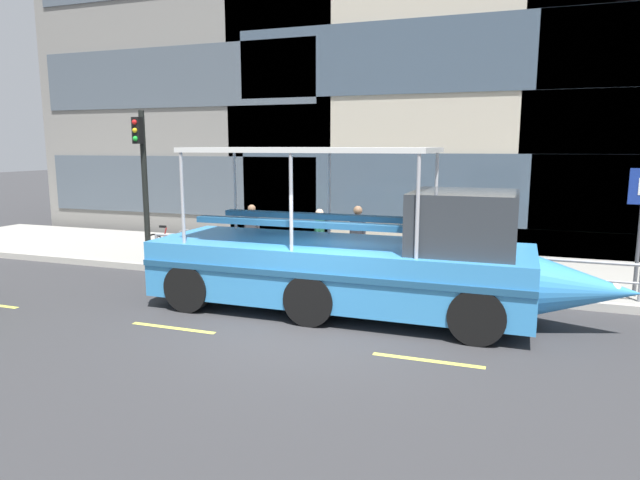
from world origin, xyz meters
name	(u,v)px	position (x,y,z in m)	size (l,w,h in m)	color
ground_plane	(308,328)	(0.00, 0.00, 0.00)	(120.00, 120.00, 0.00)	#333335
sidewalk	(378,265)	(0.00, 5.60, 0.09)	(32.00, 4.80, 0.18)	#99968E
curb_edge	(354,285)	(0.00, 3.11, 0.09)	(32.00, 0.18, 0.18)	#B2ADA3
lane_centreline	(290,343)	(0.00, -0.87, 0.00)	(25.80, 0.12, 0.01)	#DBD64C
curb_guardrail	(364,257)	(0.15, 3.45, 0.73)	(12.08, 0.09, 0.81)	gray
traffic_light_pole	(143,171)	(-6.33, 3.63, 2.72)	(0.24, 0.46, 4.19)	black
leaned_bicycle	(170,246)	(-5.78, 3.96, 0.56)	(1.74, 0.46, 0.96)	black
duck_tour_boat	(365,261)	(0.74, 1.33, 1.10)	(9.65, 2.61, 3.38)	#388CD1
pedestrian_near_bow	(488,240)	(2.98, 4.62, 1.13)	(0.35, 0.33, 1.58)	#47423D
pedestrian_mid_left	(358,232)	(-0.26, 4.33, 1.21)	(0.47, 0.28, 1.70)	black
pedestrian_mid_right	(320,232)	(-1.29, 4.28, 1.14)	(0.22, 0.46, 1.59)	black
pedestrian_near_stern	(252,227)	(-3.40, 4.51, 1.15)	(0.46, 0.22, 1.60)	#47423D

